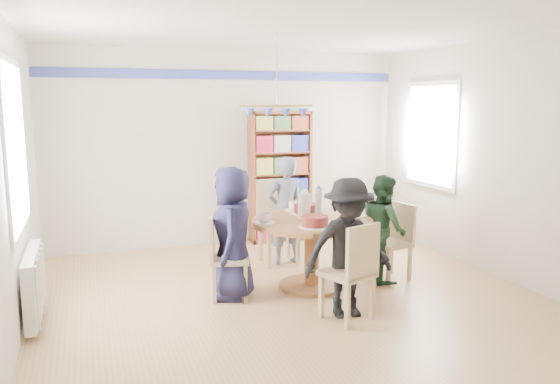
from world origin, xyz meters
name	(u,v)px	position (x,y,z in m)	size (l,w,h in m)	color
ground	(293,300)	(0.00, 0.00, 0.00)	(5.00, 5.00, 0.00)	tan
room_shell	(243,133)	(-0.26, 0.87, 1.65)	(5.00, 5.00, 5.00)	white
radiator	(34,284)	(-2.42, 0.30, 0.35)	(0.12, 1.00, 0.60)	silver
dining_table	(312,237)	(0.33, 0.30, 0.56)	(1.30, 1.30, 0.75)	brown
chair_left	(222,253)	(-0.66, 0.30, 0.48)	(0.47, 0.47, 0.87)	tan
chair_right	(396,237)	(1.35, 0.28, 0.47)	(0.44, 0.44, 0.86)	tan
chair_far	(277,217)	(0.30, 1.35, 0.57)	(0.47, 0.47, 1.03)	tan
chair_near	(354,268)	(0.32, -0.69, 0.51)	(0.52, 0.52, 0.92)	tan
person_left	(233,233)	(-0.55, 0.29, 0.68)	(0.66, 0.43, 1.35)	#171631
person_right	(383,228)	(1.18, 0.26, 0.60)	(0.58, 0.45, 1.20)	black
person_far	(285,211)	(0.37, 1.24, 0.67)	(0.49, 0.32, 1.34)	gray
person_near	(348,248)	(0.33, -0.55, 0.65)	(0.84, 0.49, 1.31)	black
bookshelf	(280,178)	(0.70, 2.34, 0.91)	(0.88, 0.27, 1.86)	maroon
tableware	(309,212)	(0.30, 0.33, 0.82)	(1.29, 1.29, 0.34)	white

